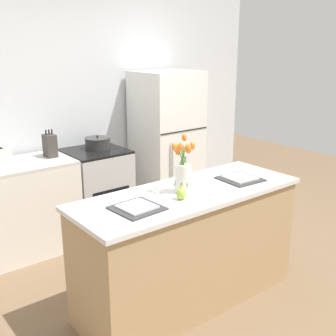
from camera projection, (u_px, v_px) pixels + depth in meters
name	position (u px, v px, depth m)	size (l,w,h in m)	color
ground_plane	(187.00, 299.00, 3.37)	(10.00, 10.00, 0.00)	brown
back_wall	(66.00, 103.00, 4.49)	(5.20, 0.08, 2.70)	silver
kitchen_island	(188.00, 247.00, 3.24)	(1.80, 0.66, 0.92)	tan
stove_range	(97.00, 191.00, 4.50)	(0.60, 0.61, 0.90)	#B2B5B7
refrigerator	(167.00, 143.00, 4.96)	(0.68, 0.67, 1.66)	white
flower_vase	(183.00, 172.00, 3.04)	(0.18, 0.18, 0.42)	silver
pear_figurine	(181.00, 193.00, 2.93)	(0.07, 0.07, 0.12)	#9EBC47
plate_setting_left	(137.00, 208.00, 2.77)	(0.32, 0.32, 0.02)	#333338
plate_setting_right	(240.00, 178.00, 3.37)	(0.32, 0.32, 0.02)	#333338
cooking_pot	(98.00, 143.00, 4.42)	(0.27, 0.27, 0.14)	#2D2D2D
knife_block	(50.00, 146.00, 4.09)	(0.10, 0.14, 0.27)	#3D3833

